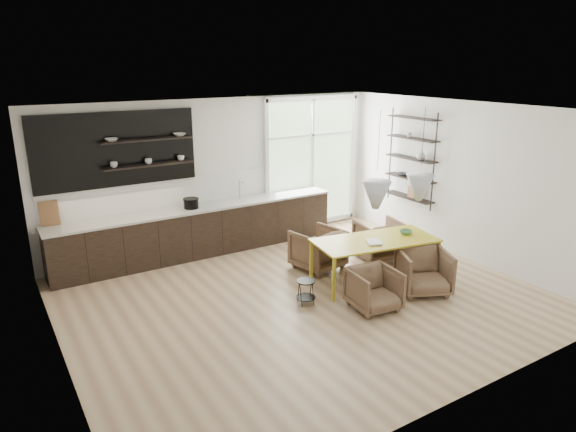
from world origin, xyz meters
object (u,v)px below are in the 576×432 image
at_px(dining_table, 375,242).
at_px(armchair_front_right, 424,272).
at_px(armchair_back_left, 318,249).
at_px(wire_stool, 306,289).
at_px(armchair_back_right, 379,240).
at_px(armchair_front_left, 374,289).

bearing_deg(dining_table, armchair_front_right, -53.09).
bearing_deg(armchair_front_right, armchair_back_left, 142.12).
height_order(armchair_back_left, wire_stool, armchair_back_left).
height_order(armchair_back_right, wire_stool, armchair_back_right).
relative_size(dining_table, armchair_front_left, 3.14).
relative_size(armchair_back_left, armchair_front_left, 1.16).
xyz_separation_m(dining_table, armchair_front_left, (-0.67, -0.77, -0.38)).
relative_size(armchair_back_right, armchair_front_right, 1.04).
height_order(armchair_front_right, wire_stool, armchair_front_right).
xyz_separation_m(dining_table, armchair_back_right, (0.78, 0.75, -0.33)).
height_order(armchair_back_left, armchair_back_right, armchair_back_right).
relative_size(armchair_back_left, armchair_front_right, 1.03).
distance_m(dining_table, armchair_back_right, 1.13).
bearing_deg(armchair_front_right, dining_table, 142.84).
xyz_separation_m(dining_table, armchair_back_left, (-0.47, 0.97, -0.33)).
bearing_deg(wire_stool, armchair_front_left, -40.93).
xyz_separation_m(armchair_back_right, armchair_front_left, (-1.45, -1.52, -0.05)).
relative_size(armchair_front_left, wire_stool, 1.80).
bearing_deg(armchair_front_left, armchair_front_right, 7.99).
bearing_deg(wire_stool, armchair_front_right, -19.44).
xyz_separation_m(armchair_back_right, wire_stool, (-2.22, -0.85, -0.12)).
distance_m(dining_table, wire_stool, 1.51).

